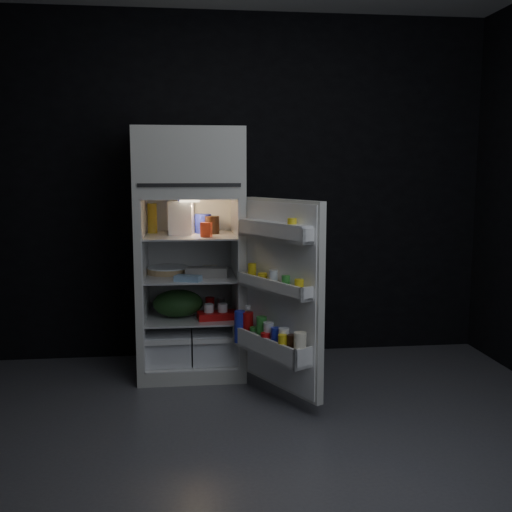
{
  "coord_description": "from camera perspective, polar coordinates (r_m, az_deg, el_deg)",
  "views": [
    {
      "loc": [
        -0.41,
        -3.07,
        1.48
      ],
      "look_at": [
        0.07,
        1.0,
        0.9
      ],
      "focal_mm": 42.0,
      "sensor_mm": 36.0,
      "label": 1
    }
  ],
  "objects": [
    {
      "name": "refrigerator",
      "position": [
        4.42,
        -6.29,
        1.2
      ],
      "size": [
        0.76,
        0.71,
        1.78
      ],
      "color": "silver",
      "rests_on": "ground"
    },
    {
      "name": "flat_package",
      "position": [
        4.17,
        -6.49,
        -2.12
      ],
      "size": [
        0.2,
        0.15,
        0.04
      ],
      "primitive_type": "cube",
      "rotation": [
        0.0,
        0.0,
        -0.38
      ],
      "color": "#7EA2C2",
      "rests_on": "refrigerator"
    },
    {
      "name": "small_carton",
      "position": [
        4.2,
        -4.76,
        2.52
      ],
      "size": [
        0.09,
        0.07,
        0.1
      ],
      "primitive_type": "cube",
      "rotation": [
        0.0,
        0.0,
        -0.31
      ],
      "color": "red",
      "rests_on": "refrigerator"
    },
    {
      "name": "egg_carton",
      "position": [
        4.32,
        -4.69,
        -1.55
      ],
      "size": [
        0.31,
        0.17,
        0.07
      ],
      "primitive_type": "cube",
      "rotation": [
        0.0,
        0.0,
        -0.18
      ],
      "color": "gray",
      "rests_on": "refrigerator"
    },
    {
      "name": "pie",
      "position": [
        4.51,
        -8.36,
        -1.39
      ],
      "size": [
        0.4,
        0.4,
        0.04
      ],
      "primitive_type": "cylinder",
      "rotation": [
        0.0,
        0.0,
        -0.32
      ],
      "color": "tan",
      "rests_on": "refrigerator"
    },
    {
      "name": "wrapped_pkg",
      "position": [
        4.52,
        -4.4,
        -1.24
      ],
      "size": [
        0.11,
        0.09,
        0.05
      ],
      "primitive_type": "cube",
      "rotation": [
        0.0,
        0.0,
        -0.01
      ],
      "color": "#FAF1CD",
      "rests_on": "refrigerator"
    },
    {
      "name": "wall_back",
      "position": [
        4.79,
        -1.84,
        6.51
      ],
      "size": [
        4.0,
        0.0,
        2.7
      ],
      "primitive_type": "cube",
      "color": "black",
      "rests_on": "ground"
    },
    {
      "name": "small_can_red",
      "position": [
        4.65,
        -4.41,
        -4.49
      ],
      "size": [
        0.08,
        0.08,
        0.09
      ],
      "primitive_type": "cylinder",
      "rotation": [
        0.0,
        0.0,
        0.12
      ],
      "color": "red",
      "rests_on": "refrigerator"
    },
    {
      "name": "milk_jug",
      "position": [
        4.37,
        -7.12,
        3.62
      ],
      "size": [
        0.19,
        0.19,
        0.24
      ],
      "primitive_type": "cube",
      "rotation": [
        0.0,
        0.0,
        -0.13
      ],
      "color": "white",
      "rests_on": "refrigerator"
    },
    {
      "name": "jam_jar",
      "position": [
        4.4,
        -4.21,
        2.97
      ],
      "size": [
        0.11,
        0.11,
        0.13
      ],
      "primitive_type": "cylinder",
      "rotation": [
        0.0,
        0.0,
        0.02
      ],
      "color": "#311B0D",
      "rests_on": "refrigerator"
    },
    {
      "name": "floor",
      "position": [
        3.43,
        0.79,
        -17.51
      ],
      "size": [
        4.0,
        3.4,
        0.0
      ],
      "primitive_type": "cube",
      "color": "#56565C",
      "rests_on": "ground"
    },
    {
      "name": "produce_bag",
      "position": [
        4.42,
        -7.44,
        -4.49
      ],
      "size": [
        0.39,
        0.34,
        0.2
      ],
      "primitive_type": "ellipsoid",
      "rotation": [
        0.0,
        0.0,
        -0.08
      ],
      "color": "#193815",
      "rests_on": "refrigerator"
    },
    {
      "name": "yogurt_tray",
      "position": [
        4.34,
        -3.72,
        -5.66
      ],
      "size": [
        0.29,
        0.18,
        0.05
      ],
      "primitive_type": "cube",
      "rotation": [
        0.0,
        0.0,
        0.1
      ],
      "color": "red",
      "rests_on": "refrigerator"
    },
    {
      "name": "amber_bottle",
      "position": [
        4.5,
        -9.85,
        3.56
      ],
      "size": [
        0.09,
        0.09,
        0.22
      ],
      "primitive_type": "cylinder",
      "rotation": [
        0.0,
        0.0,
        0.38
      ],
      "color": "gold",
      "rests_on": "refrigerator"
    },
    {
      "name": "wall_front",
      "position": [
        1.43,
        9.79,
        2.67
      ],
      "size": [
        4.0,
        0.0,
        2.7
      ],
      "primitive_type": "cube",
      "color": "black",
      "rests_on": "ground"
    },
    {
      "name": "fridge_door",
      "position": [
        3.81,
        2.16,
        -4.1
      ],
      "size": [
        0.51,
        0.73,
        1.22
      ],
      "color": "silver",
      "rests_on": "ground"
    },
    {
      "name": "small_can_silver",
      "position": [
        4.64,
        -3.33,
        -4.51
      ],
      "size": [
        0.07,
        0.07,
        0.09
      ],
      "primitive_type": "cylinder",
      "rotation": [
        0.0,
        0.0,
        0.28
      ],
      "color": "#B5B5B9",
      "rests_on": "refrigerator"
    },
    {
      "name": "mayo_jar",
      "position": [
        4.46,
        -5.06,
        3.1
      ],
      "size": [
        0.15,
        0.15,
        0.14
      ],
      "primitive_type": "cylinder",
      "rotation": [
        0.0,
        0.0,
        -0.24
      ],
      "color": "#212CB5",
      "rests_on": "refrigerator"
    }
  ]
}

